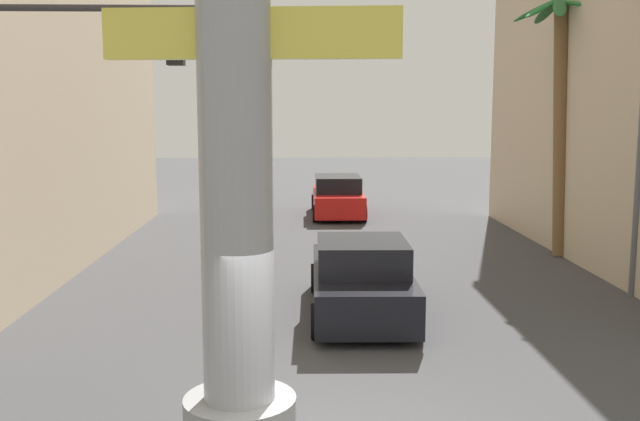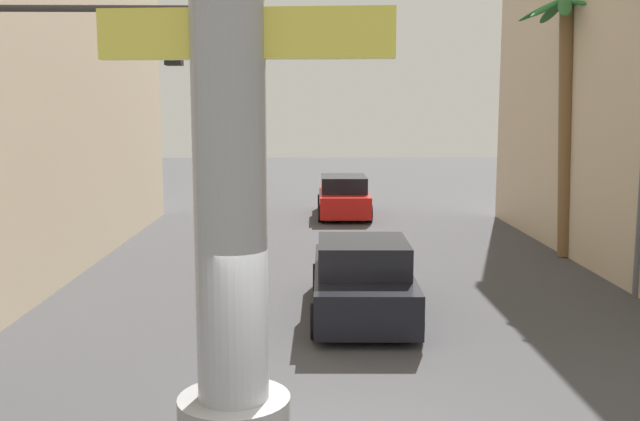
{
  "view_description": "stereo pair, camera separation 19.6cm",
  "coord_description": "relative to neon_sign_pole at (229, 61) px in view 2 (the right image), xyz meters",
  "views": [
    {
      "loc": [
        -0.4,
        -7.45,
        4.09
      ],
      "look_at": [
        0.0,
        5.3,
        2.29
      ],
      "focal_mm": 40.0,
      "sensor_mm": 36.0,
      "label": 1
    },
    {
      "loc": [
        -0.21,
        -7.45,
        4.09
      ],
      "look_at": [
        0.0,
        5.3,
        2.29
      ],
      "focal_mm": 40.0,
      "sensor_mm": 36.0,
      "label": 2
    }
  ],
  "objects": [
    {
      "name": "ground_plane",
      "position": [
        1.1,
        9.34,
        -4.63
      ],
      "size": [
        89.3,
        89.3,
        0.0
      ],
      "primitive_type": "plane",
      "color": "#424244"
    },
    {
      "name": "neon_sign_pole",
      "position": [
        0.0,
        0.0,
        0.0
      ],
      "size": [
        3.7,
        1.35,
        10.17
      ],
      "color": "#9E9EA3",
      "rests_on": "ground"
    },
    {
      "name": "street_lamp",
      "position": [
        7.67,
        7.1,
        -0.47
      ],
      "size": [
        2.75,
        0.28,
        6.78
      ],
      "color": "#59595E",
      "rests_on": "ground"
    },
    {
      "name": "car_lead",
      "position": [
        1.96,
        5.89,
        -3.93
      ],
      "size": [
        2.1,
        4.82,
        1.56
      ],
      "color": "black",
      "rests_on": "ground"
    },
    {
      "name": "car_far",
      "position": [
        2.25,
        19.44,
        -3.9
      ],
      "size": [
        2.02,
        4.64,
        1.56
      ],
      "color": "black",
      "rests_on": "ground"
    },
    {
      "name": "palm_tree_mid_left",
      "position": [
        -6.08,
        8.98,
        -0.29
      ],
      "size": [
        2.64,
        2.58,
        7.24
      ],
      "color": "brown",
      "rests_on": "ground"
    },
    {
      "name": "palm_tree_mid_right",
      "position": [
        7.99,
        11.65,
        -0.29
      ],
      "size": [
        2.41,
        2.46,
        7.15
      ],
      "color": "brown",
      "rests_on": "ground"
    }
  ]
}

